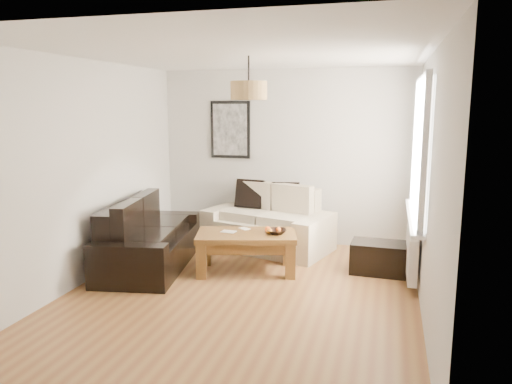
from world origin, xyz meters
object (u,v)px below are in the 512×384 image
(loveseat_cream, at_px, (268,219))
(sofa_leather, at_px, (150,235))
(coffee_table, at_px, (246,252))
(ottoman, at_px, (379,258))

(loveseat_cream, height_order, sofa_leather, loveseat_cream)
(loveseat_cream, relative_size, coffee_table, 1.44)
(coffee_table, distance_m, ottoman, 1.66)
(coffee_table, relative_size, ottoman, 1.80)
(sofa_leather, xyz_separation_m, coffee_table, (1.27, 0.12, -0.16))
(loveseat_cream, relative_size, sofa_leather, 0.93)
(ottoman, bearing_deg, loveseat_cream, 157.58)
(loveseat_cream, height_order, coffee_table, loveseat_cream)
(loveseat_cream, bearing_deg, sofa_leather, -121.65)
(loveseat_cream, distance_m, sofa_leather, 1.74)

